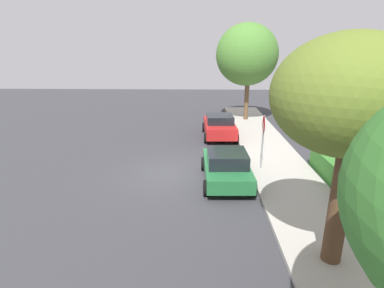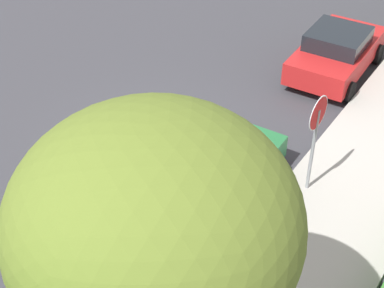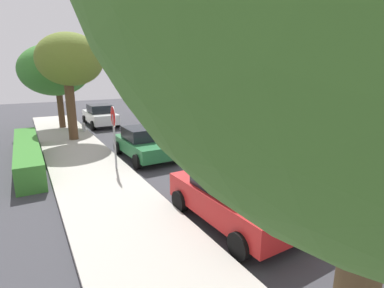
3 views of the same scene
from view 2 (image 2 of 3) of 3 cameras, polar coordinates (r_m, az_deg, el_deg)
name	(u,v)px [view 2 (image 2 of 3)]	position (r m, az deg, el deg)	size (l,w,h in m)	color
ground_plane	(150,144)	(15.73, -4.11, -0.03)	(60.00, 60.00, 0.00)	#38383D
sidewalk_curb	(333,219)	(13.83, 13.56, -7.10)	(32.00, 3.00, 0.14)	#B2ADA3
stop_sign	(316,129)	(13.34, 11.93, 1.46)	(0.83, 0.08, 2.71)	gray
parked_car_green	(215,172)	(13.66, 2.23, -2.77)	(3.92, 2.19, 1.45)	#236B38
parked_car_red	(336,52)	(18.94, 13.83, 8.68)	(4.02, 2.23, 1.50)	red
street_tree_far	(155,228)	(7.02, -3.62, -8.11)	(3.56, 3.56, 6.03)	#513823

